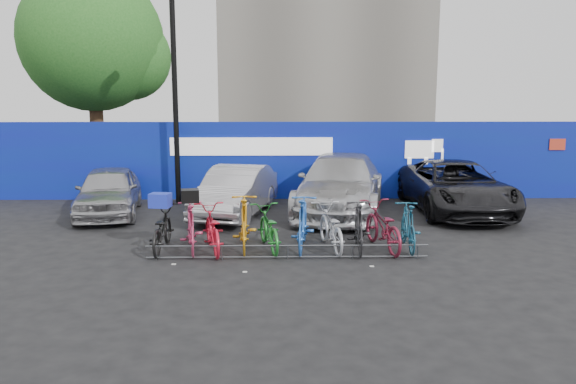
{
  "coord_description": "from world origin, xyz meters",
  "views": [
    {
      "loc": [
        -0.18,
        -11.35,
        3.24
      ],
      "look_at": [
        0.06,
        2.0,
        0.91
      ],
      "focal_mm": 35.0,
      "sensor_mm": 36.0,
      "label": 1
    }
  ],
  "objects_px": {
    "lamppost": "(175,93)",
    "bike_8": "(382,226)",
    "car_1": "(236,191)",
    "bike_7": "(359,227)",
    "car_2": "(341,184)",
    "bike_1": "(191,227)",
    "tree": "(99,44)",
    "bike_4": "(268,228)",
    "car_0": "(109,191)",
    "bike_9": "(408,226)",
    "car_3": "(455,187)",
    "bike_0": "(161,229)",
    "bike_2": "(212,229)",
    "bike_rack": "(287,251)",
    "bike_6": "(330,227)",
    "bike_5": "(303,223)",
    "bike_3": "(244,223)"
  },
  "relations": [
    {
      "from": "car_2",
      "to": "bike_1",
      "type": "xyz_separation_m",
      "value": [
        -3.55,
        -3.91,
        -0.26
      ]
    },
    {
      "from": "car_1",
      "to": "bike_2",
      "type": "relative_size",
      "value": 2.2
    },
    {
      "from": "bike_2",
      "to": "bike_5",
      "type": "relative_size",
      "value": 0.97
    },
    {
      "from": "bike_5",
      "to": "car_2",
      "type": "bearing_deg",
      "value": -101.16
    },
    {
      "from": "lamppost",
      "to": "bike_8",
      "type": "xyz_separation_m",
      "value": [
        5.21,
        -5.31,
        -2.77
      ]
    },
    {
      "from": "bike_4",
      "to": "bike_7",
      "type": "bearing_deg",
      "value": 164.18
    },
    {
      "from": "bike_rack",
      "to": "bike_6",
      "type": "relative_size",
      "value": 3.14
    },
    {
      "from": "bike_2",
      "to": "bike_5",
      "type": "height_order",
      "value": "bike_5"
    },
    {
      "from": "bike_rack",
      "to": "bike_0",
      "type": "distance_m",
      "value": 2.73
    },
    {
      "from": "bike_0",
      "to": "bike_1",
      "type": "height_order",
      "value": "bike_1"
    },
    {
      "from": "car_2",
      "to": "bike_9",
      "type": "height_order",
      "value": "car_2"
    },
    {
      "from": "bike_3",
      "to": "bike_4",
      "type": "relative_size",
      "value": 1.08
    },
    {
      "from": "tree",
      "to": "car_3",
      "type": "bearing_deg",
      "value": -28.06
    },
    {
      "from": "car_2",
      "to": "bike_4",
      "type": "distance_m",
      "value": 4.31
    },
    {
      "from": "bike_rack",
      "to": "car_3",
      "type": "xyz_separation_m",
      "value": [
        4.74,
        4.52,
        0.54
      ]
    },
    {
      "from": "bike_2",
      "to": "bike_8",
      "type": "height_order",
      "value": "bike_8"
    },
    {
      "from": "car_1",
      "to": "car_3",
      "type": "height_order",
      "value": "car_3"
    },
    {
      "from": "bike_5",
      "to": "bike_6",
      "type": "relative_size",
      "value": 1.05
    },
    {
      "from": "lamppost",
      "to": "car_3",
      "type": "xyz_separation_m",
      "value": [
        7.94,
        -1.48,
        -2.57
      ]
    },
    {
      "from": "car_1",
      "to": "bike_7",
      "type": "xyz_separation_m",
      "value": [
        2.82,
        -3.56,
        -0.14
      ]
    },
    {
      "from": "bike_rack",
      "to": "bike_3",
      "type": "distance_m",
      "value": 1.25
    },
    {
      "from": "bike_3",
      "to": "bike_6",
      "type": "distance_m",
      "value": 1.81
    },
    {
      "from": "car_2",
      "to": "bike_5",
      "type": "bearing_deg",
      "value": -95.75
    },
    {
      "from": "car_2",
      "to": "lamppost",
      "type": "bearing_deg",
      "value": 174.92
    },
    {
      "from": "bike_rack",
      "to": "bike_9",
      "type": "distance_m",
      "value": 2.66
    },
    {
      "from": "lamppost",
      "to": "car_3",
      "type": "relative_size",
      "value": 1.21
    },
    {
      "from": "lamppost",
      "to": "bike_1",
      "type": "relative_size",
      "value": 3.53
    },
    {
      "from": "bike_0",
      "to": "bike_4",
      "type": "relative_size",
      "value": 1.01
    },
    {
      "from": "lamppost",
      "to": "bike_2",
      "type": "relative_size",
      "value": 3.38
    },
    {
      "from": "bike_7",
      "to": "bike_9",
      "type": "relative_size",
      "value": 1.03
    },
    {
      "from": "bike_rack",
      "to": "bike_6",
      "type": "bearing_deg",
      "value": 38.74
    },
    {
      "from": "car_2",
      "to": "bike_9",
      "type": "distance_m",
      "value": 4.01
    },
    {
      "from": "bike_rack",
      "to": "car_1",
      "type": "bearing_deg",
      "value": 107.63
    },
    {
      "from": "car_1",
      "to": "bike_9",
      "type": "bearing_deg",
      "value": -28.93
    },
    {
      "from": "tree",
      "to": "bike_7",
      "type": "relative_size",
      "value": 4.53
    },
    {
      "from": "car_1",
      "to": "bike_4",
      "type": "xyz_separation_m",
      "value": [
        0.93,
        -3.45,
        -0.2
      ]
    },
    {
      "from": "bike_8",
      "to": "bike_6",
      "type": "bearing_deg",
      "value": -13.41
    },
    {
      "from": "lamppost",
      "to": "car_0",
      "type": "bearing_deg",
      "value": -131.82
    },
    {
      "from": "bike_9",
      "to": "bike_7",
      "type": "bearing_deg",
      "value": 7.41
    },
    {
      "from": "bike_9",
      "to": "bike_0",
      "type": "bearing_deg",
      "value": 3.51
    },
    {
      "from": "tree",
      "to": "bike_4",
      "type": "height_order",
      "value": "tree"
    },
    {
      "from": "car_0",
      "to": "car_1",
      "type": "relative_size",
      "value": 0.97
    },
    {
      "from": "bike_1",
      "to": "bike_7",
      "type": "bearing_deg",
      "value": 168.48
    },
    {
      "from": "bike_9",
      "to": "car_2",
      "type": "bearing_deg",
      "value": -71.92
    },
    {
      "from": "bike_5",
      "to": "lamppost",
      "type": "bearing_deg",
      "value": -49.73
    },
    {
      "from": "car_0",
      "to": "car_2",
      "type": "relative_size",
      "value": 0.71
    },
    {
      "from": "bike_rack",
      "to": "bike_2",
      "type": "relative_size",
      "value": 3.1
    },
    {
      "from": "tree",
      "to": "bike_rack",
      "type": "relative_size",
      "value": 1.39
    },
    {
      "from": "car_0",
      "to": "bike_7",
      "type": "bearing_deg",
      "value": -40.05
    },
    {
      "from": "bike_9",
      "to": "bike_6",
      "type": "bearing_deg",
      "value": 1.56
    }
  ]
}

